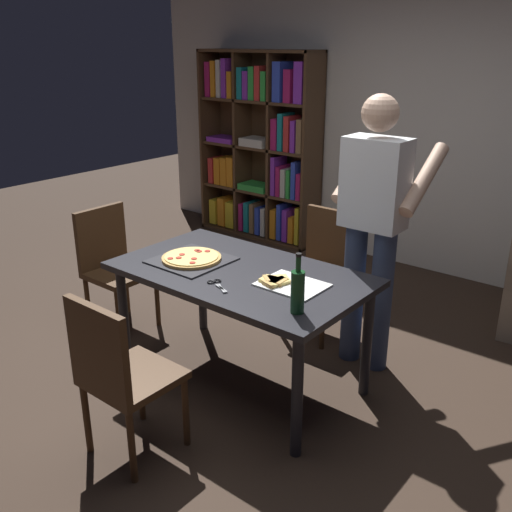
% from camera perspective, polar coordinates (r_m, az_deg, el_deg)
% --- Properties ---
extents(ground_plane, '(12.00, 12.00, 0.00)m').
position_cam_1_polar(ground_plane, '(3.76, -1.47, -12.12)').
color(ground_plane, '#38281E').
extents(back_wall, '(6.40, 0.10, 2.80)m').
position_cam_1_polar(back_wall, '(5.45, 16.91, 13.06)').
color(back_wall, silver).
rests_on(back_wall, ground_plane).
extents(dining_table, '(1.52, 0.88, 0.75)m').
position_cam_1_polar(dining_table, '(3.45, -1.57, -2.71)').
color(dining_table, '#232328').
rests_on(dining_table, ground_plane).
extents(chair_near_camera, '(0.42, 0.42, 0.90)m').
position_cam_1_polar(chair_near_camera, '(2.96, -13.47, -10.96)').
color(chair_near_camera, '#472D19').
rests_on(chair_near_camera, ground_plane).
extents(chair_far_side, '(0.42, 0.42, 0.90)m').
position_cam_1_polar(chair_far_side, '(4.20, 6.67, -0.79)').
color(chair_far_side, '#472D19').
rests_on(chair_far_side, ground_plane).
extents(chair_left_end, '(0.42, 0.42, 0.90)m').
position_cam_1_polar(chair_left_end, '(4.36, -14.08, -0.46)').
color(chair_left_end, '#472D19').
rests_on(chair_left_end, ground_plane).
extents(bookshelf, '(1.40, 0.35, 1.95)m').
position_cam_1_polar(bookshelf, '(6.20, 0.49, 10.49)').
color(bookshelf, '#513823').
rests_on(bookshelf, ground_plane).
extents(person_serving_pizza, '(0.55, 0.54, 1.75)m').
position_cam_1_polar(person_serving_pizza, '(3.63, 11.57, 3.62)').
color(person_serving_pizza, '#38476B').
rests_on(person_serving_pizza, ground_plane).
extents(pepperoni_pizza_on_tray, '(0.43, 0.43, 0.04)m').
position_cam_1_polar(pepperoni_pizza_on_tray, '(3.58, -6.40, -0.25)').
color(pepperoni_pizza_on_tray, '#2D2D33').
rests_on(pepperoni_pizza_on_tray, dining_table).
extents(pizza_slices_on_towel, '(0.36, 0.28, 0.03)m').
position_cam_1_polar(pizza_slices_on_towel, '(3.22, 2.83, -2.69)').
color(pizza_slices_on_towel, white).
rests_on(pizza_slices_on_towel, dining_table).
extents(wine_bottle, '(0.07, 0.07, 0.32)m').
position_cam_1_polar(wine_bottle, '(2.86, 4.15, -3.43)').
color(wine_bottle, '#194723').
rests_on(wine_bottle, dining_table).
extents(kitchen_scissors, '(0.20, 0.13, 0.01)m').
position_cam_1_polar(kitchen_scissors, '(3.23, -3.91, -2.76)').
color(kitchen_scissors, silver).
rests_on(kitchen_scissors, dining_table).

